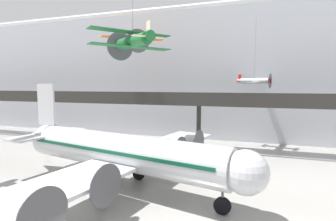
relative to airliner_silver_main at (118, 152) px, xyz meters
name	(u,v)px	position (x,y,z in m)	size (l,w,h in m)	color
hangar_back_wall	(207,72)	(3.60, 26.04, 8.52)	(140.00, 3.00, 23.97)	silver
mezzanine_walkway	(198,103)	(3.60, 18.06, 3.52)	(110.00, 3.20, 8.59)	#2D2B28
ceiling_truss_beam	(193,6)	(3.60, 14.55, 16.84)	(120.00, 0.60, 0.60)	silver
airliner_silver_main	(118,152)	(0.00, 0.00, 0.00)	(27.08, 31.20, 9.82)	silver
suspended_plane_green_biplane	(133,41)	(-0.91, 5.28, 10.98)	(7.89, 8.43, 7.38)	#1E6B33
suspended_plane_silver_racer	(254,81)	(11.72, 21.30, 6.82)	(5.29, 6.33, 10.64)	silver
suspended_plane_orange_highwing	(133,42)	(-6.97, 17.45, 13.00)	(8.56, 8.10, 5.60)	orange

